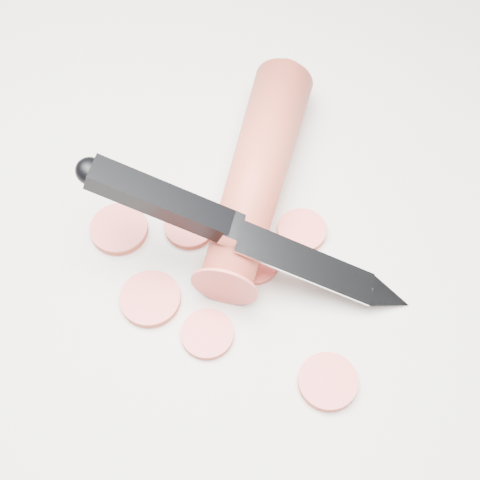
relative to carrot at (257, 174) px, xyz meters
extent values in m
plane|color=silver|center=(-0.03, -0.03, -0.02)|extent=(2.40, 2.40, 0.00)
cylinder|color=#CB3F2B|center=(0.00, 0.00, 0.00)|extent=(0.11, 0.19, 0.04)
cylinder|color=#F2544D|center=(-0.09, -0.08, -0.02)|extent=(0.04, 0.04, 0.01)
cylinder|color=#F2544D|center=(-0.01, -0.06, -0.02)|extent=(0.03, 0.03, 0.01)
cylinder|color=#F2544D|center=(-0.05, -0.02, -0.02)|extent=(0.04, 0.04, 0.01)
cylinder|color=#F2544D|center=(-0.05, -0.11, -0.02)|extent=(0.03, 0.03, 0.01)
cylinder|color=#F2544D|center=(0.03, -0.04, -0.02)|extent=(0.04, 0.04, 0.01)
cylinder|color=#F2544D|center=(-0.10, -0.02, -0.02)|extent=(0.04, 0.04, 0.01)
cylinder|color=#F2544D|center=(0.02, -0.15, -0.02)|extent=(0.04, 0.04, 0.01)
camera|label=1|loc=(-0.05, -0.28, 0.39)|focal=50.00mm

